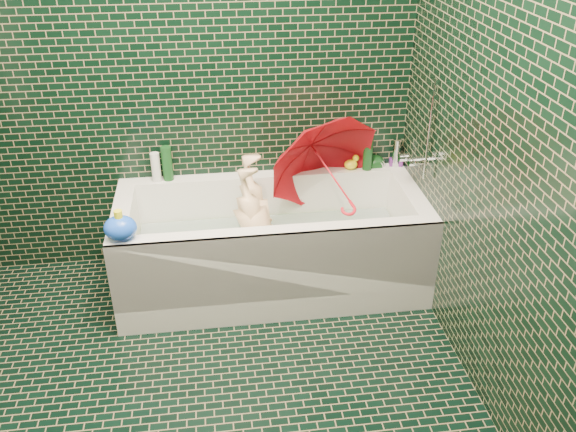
{
  "coord_description": "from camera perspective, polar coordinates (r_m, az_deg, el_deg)",
  "views": [
    {
      "loc": [
        0.15,
        -1.89,
        2.13
      ],
      "look_at": [
        0.52,
        0.82,
        0.56
      ],
      "focal_mm": 38.0,
      "sensor_mm": 36.0,
      "label": 1
    }
  ],
  "objects": [
    {
      "name": "floor",
      "position": [
        2.85,
        -8.59,
        -18.89
      ],
      "size": [
        2.8,
        2.8,
        0.0
      ],
      "primitive_type": "plane",
      "color": "black",
      "rests_on": "ground"
    },
    {
      "name": "wall_back",
      "position": [
        3.41,
        -10.31,
        14.46
      ],
      "size": [
        2.8,
        0.0,
        2.8
      ],
      "primitive_type": "plane",
      "rotation": [
        1.57,
        0.0,
        0.0
      ],
      "color": "black",
      "rests_on": "floor"
    },
    {
      "name": "wall_right",
      "position": [
        2.38,
        21.95,
        6.0
      ],
      "size": [
        0.0,
        2.8,
        2.8
      ],
      "primitive_type": "plane",
      "rotation": [
        1.57,
        0.0,
        -1.57
      ],
      "color": "black",
      "rests_on": "floor"
    },
    {
      "name": "bathtub",
      "position": [
        3.49,
        -1.52,
        -3.5
      ],
      "size": [
        1.7,
        0.75,
        0.55
      ],
      "color": "white",
      "rests_on": "floor"
    },
    {
      "name": "bath_mat",
      "position": [
        3.53,
        -1.54,
        -4.1
      ],
      "size": [
        1.35,
        0.47,
        0.01
      ],
      "primitive_type": "cube",
      "color": "green",
      "rests_on": "bathtub"
    },
    {
      "name": "water",
      "position": [
        3.45,
        -1.57,
        -2.11
      ],
      "size": [
        1.48,
        0.53,
        0.0
      ],
      "primitive_type": "cube",
      "color": "silver",
      "rests_on": "bathtub"
    },
    {
      "name": "faucet",
      "position": [
        3.4,
        12.18,
        5.62
      ],
      "size": [
        0.18,
        0.19,
        0.55
      ],
      "color": "silver",
      "rests_on": "wall_right"
    },
    {
      "name": "child",
      "position": [
        3.43,
        -2.58,
        -2.23
      ],
      "size": [
        1.02,
        0.59,
        0.34
      ],
      "primitive_type": "imported",
      "rotation": [
        -1.44,
        0.0,
        -1.84
      ],
      "color": "beige",
      "rests_on": "bathtub"
    },
    {
      "name": "umbrella",
      "position": [
        3.42,
        4.18,
        3.77
      ],
      "size": [
        0.84,
        0.98,
        0.87
      ],
      "primitive_type": "imported",
      "rotation": [
        0.4,
        -0.17,
        0.3
      ],
      "color": "red",
      "rests_on": "bathtub"
    },
    {
      "name": "soap_bottle_a",
      "position": [
        3.73,
        8.31,
        4.51
      ],
      "size": [
        0.12,
        0.12,
        0.26
      ],
      "primitive_type": "imported",
      "rotation": [
        0.0,
        0.0,
        -0.29
      ],
      "color": "white",
      "rests_on": "bathtub"
    },
    {
      "name": "soap_bottle_b",
      "position": [
        3.76,
        10.07,
        4.55
      ],
      "size": [
        0.09,
        0.09,
        0.17
      ],
      "primitive_type": "imported",
      "rotation": [
        0.0,
        0.0,
        -0.19
      ],
      "color": "#5E207A",
      "rests_on": "bathtub"
    },
    {
      "name": "soap_bottle_c",
      "position": [
        3.72,
        8.35,
        4.43
      ],
      "size": [
        0.13,
        0.13,
        0.16
      ],
      "primitive_type": "imported",
      "rotation": [
        0.0,
        0.0,
        0.05
      ],
      "color": "#124118",
      "rests_on": "bathtub"
    },
    {
      "name": "bottle_right_tall",
      "position": [
        3.66,
        7.49,
        5.89
      ],
      "size": [
        0.07,
        0.07,
        0.21
      ],
      "primitive_type": "cylinder",
      "rotation": [
        0.0,
        0.0,
        0.41
      ],
      "color": "#124118",
      "rests_on": "bathtub"
    },
    {
      "name": "bottle_right_pump",
      "position": [
        3.74,
        10.11,
        5.84
      ],
      "size": [
        0.06,
        0.06,
        0.17
      ],
      "primitive_type": "cylinder",
      "rotation": [
        0.0,
        0.0,
        0.28
      ],
      "color": "silver",
      "rests_on": "bathtub"
    },
    {
      "name": "bottle_left_tall",
      "position": [
        3.57,
        -11.24,
        4.85
      ],
      "size": [
        0.06,
        0.06,
        0.2
      ],
      "primitive_type": "cylinder",
      "rotation": [
        0.0,
        0.0,
        0.03
      ],
      "color": "#124118",
      "rests_on": "bathtub"
    },
    {
      "name": "bottle_left_short",
      "position": [
        3.57,
        -12.26,
        4.46
      ],
      "size": [
        0.07,
        0.07,
        0.18
      ],
      "primitive_type": "cylinder",
      "rotation": [
        0.0,
        0.0,
        0.33
      ],
      "color": "white",
      "rests_on": "bathtub"
    },
    {
      "name": "rubber_duck",
      "position": [
        3.68,
        5.99,
        4.92
      ],
      "size": [
        0.11,
        0.09,
        0.09
      ],
      "rotation": [
        0.0,
        0.0,
        0.29
      ],
      "color": "#FFF71A",
      "rests_on": "bathtub"
    },
    {
      "name": "bath_toy",
      "position": [
        3.05,
        -15.42,
        -1.04
      ],
      "size": [
        0.17,
        0.15,
        0.16
      ],
      "rotation": [
        0.0,
        0.0,
        0.13
      ],
      "color": "blue",
      "rests_on": "bathtub"
    }
  ]
}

